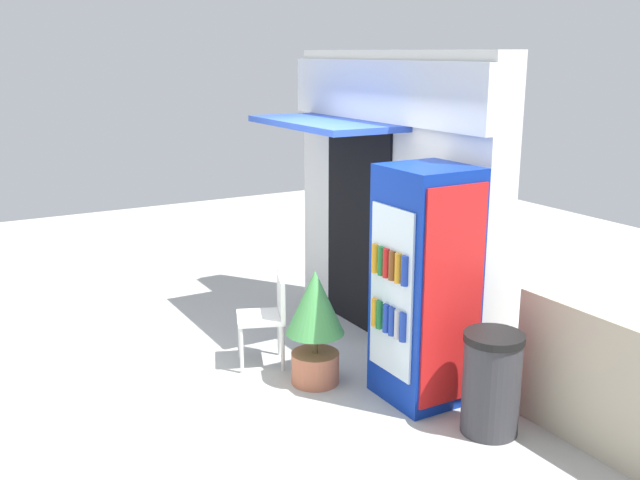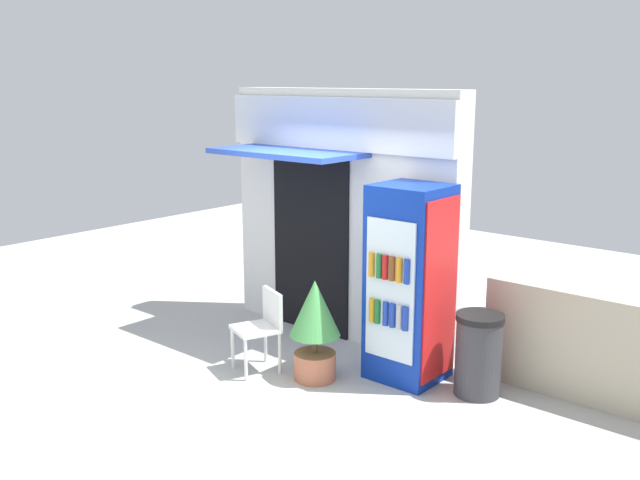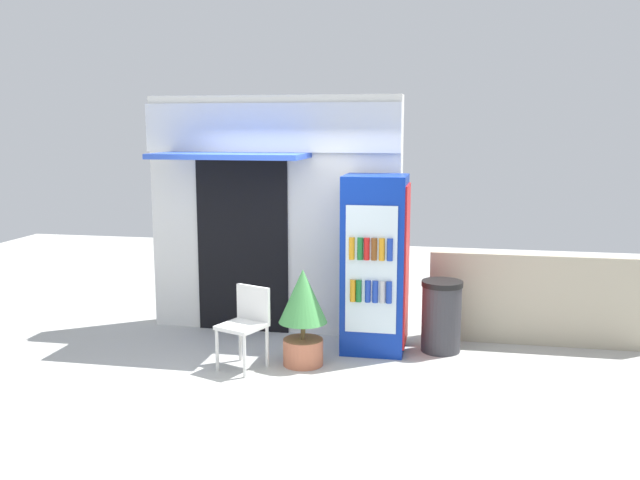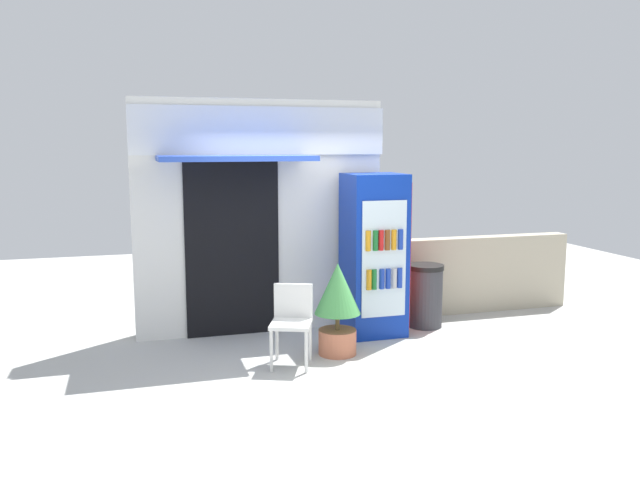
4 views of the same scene
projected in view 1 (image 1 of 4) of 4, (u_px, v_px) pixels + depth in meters
ground at (265, 384)px, 6.49m from camera, size 16.00×16.00×0.00m
storefront_building at (389, 192)px, 7.28m from camera, size 3.10×1.15×2.89m
drink_cooler at (425, 286)px, 6.01m from camera, size 0.71×0.72×1.99m
plastic_chair at (269, 313)px, 6.79m from camera, size 0.55×0.56×0.86m
potted_plant_near_shop at (315, 319)px, 6.38m from camera, size 0.52×0.52×1.04m
trash_bin at (491, 383)px, 5.58m from camera, size 0.46×0.46×0.81m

